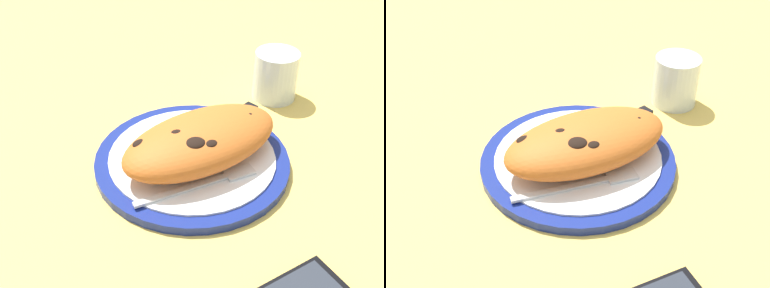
# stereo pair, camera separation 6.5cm
# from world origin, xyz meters

# --- Properties ---
(ground_plane) EXTENTS (1.50, 1.50, 0.03)m
(ground_plane) POSITION_xyz_m (0.00, 0.00, -0.01)
(ground_plane) COLOR #DBB756
(plate) EXTENTS (0.27, 0.27, 0.02)m
(plate) POSITION_xyz_m (0.00, 0.00, 0.01)
(plate) COLOR navy
(plate) RESTS_ON ground_plane
(calzone) EXTENTS (0.25, 0.17, 0.06)m
(calzone) POSITION_xyz_m (0.01, -0.01, 0.05)
(calzone) COLOR #C16023
(calzone) RESTS_ON plate
(fork) EXTENTS (0.17, 0.03, 0.00)m
(fork) POSITION_xyz_m (-0.00, -0.06, 0.02)
(fork) COLOR silver
(fork) RESTS_ON plate
(knife) EXTENTS (0.21, 0.11, 0.01)m
(knife) POSITION_xyz_m (0.06, 0.04, 0.02)
(knife) COLOR silver
(knife) RESTS_ON plate
(water_glass) EXTENTS (0.07, 0.07, 0.08)m
(water_glass) POSITION_xyz_m (0.19, 0.13, 0.04)
(water_glass) COLOR silver
(water_glass) RESTS_ON ground_plane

